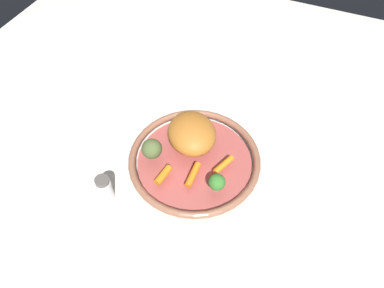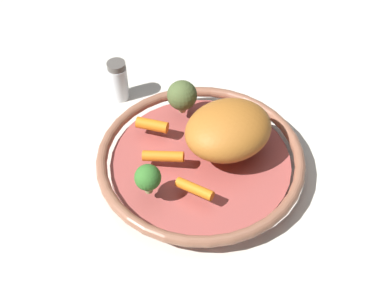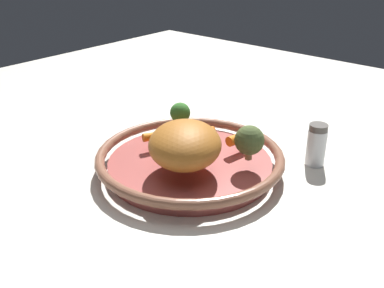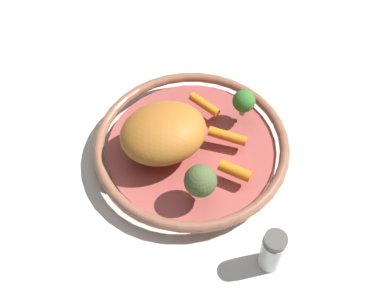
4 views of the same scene
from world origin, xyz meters
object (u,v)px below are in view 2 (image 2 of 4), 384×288
Objects in this scene: serving_bowl at (201,161)px; broccoli_floret_mid at (182,96)px; baby_carrot_near_rim at (152,125)px; broccoli_floret_large at (148,178)px; baby_carrot_center at (163,156)px; salt_shaker at (118,81)px; baby_carrot_left at (193,189)px; roast_chicken_piece at (228,130)px.

broccoli_floret_mid is (0.10, 0.05, 0.06)m from serving_bowl.
broccoli_floret_large is (-0.14, -0.02, 0.02)m from baby_carrot_near_rim.
baby_carrot_center is at bearing -9.83° from broccoli_floret_large.
serving_bowl is 0.25m from salt_shaker.
baby_carrot_left is 0.92× the size of baby_carrot_center.
salt_shaker is (0.12, 0.09, -0.01)m from baby_carrot_near_rim.
broccoli_floret_mid is (0.18, 0.04, 0.03)m from baby_carrot_left.
roast_chicken_piece reaches higher than salt_shaker.
baby_carrot_near_rim is (0.02, 0.13, -0.03)m from roast_chicken_piece.
baby_carrot_center is 0.22m from salt_shaker.
broccoli_floret_mid reaches higher than salt_shaker.
roast_chicken_piece is at bearing -44.91° from broccoli_floret_large.
serving_bowl is at bearing -38.95° from broccoli_floret_large.
broccoli_floret_large is (-0.01, 0.07, 0.02)m from baby_carrot_left.
baby_carrot_left is 0.19m from broccoli_floret_mid.
serving_bowl is 0.13m from broccoli_floret_large.
salt_shaker reaches higher than baby_carrot_near_rim.
roast_chicken_piece reaches higher than broccoli_floret_mid.
baby_carrot_near_rim is at bearing 139.23° from broccoli_floret_mid.
broccoli_floret_large is 0.28m from salt_shaker.
broccoli_floret_mid is (0.05, -0.05, 0.03)m from baby_carrot_near_rim.
baby_carrot_near_rim is (0.13, 0.09, 0.00)m from baby_carrot_left.
salt_shaker is at bearing 35.42° from baby_carrot_left.
roast_chicken_piece reaches higher than baby_carrot_left.
serving_bowl is 5.57× the size of baby_carrot_left.
roast_chicken_piece is 2.34× the size of broccoli_floret_mid.
roast_chicken_piece is 2.37× the size of baby_carrot_left.
salt_shaker is (0.26, 0.11, -0.03)m from broccoli_floret_large.
roast_chicken_piece reaches higher than serving_bowl.
roast_chicken_piece is 0.16m from broccoli_floret_large.
broccoli_floret_mid is 0.15m from salt_shaker.
salt_shaker is at bearing 47.20° from serving_bowl.
baby_carrot_near_rim reaches higher than serving_bowl.
broccoli_floret_large is (-0.19, 0.03, -0.00)m from broccoli_floret_mid.
baby_carrot_left is 0.07m from broccoli_floret_large.
baby_carrot_center is 1.07× the size of broccoli_floret_mid.
salt_shaker is (0.17, 0.18, 0.02)m from serving_bowl.
baby_carrot_center reaches higher than baby_carrot_left.
baby_carrot_center is at bearing -155.71° from baby_carrot_near_rim.
baby_carrot_center is (-0.02, 0.06, 0.03)m from serving_bowl.
baby_carrot_left is (-0.08, 0.00, 0.03)m from serving_bowl.
baby_carrot_left is (-0.11, 0.05, -0.03)m from roast_chicken_piece.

